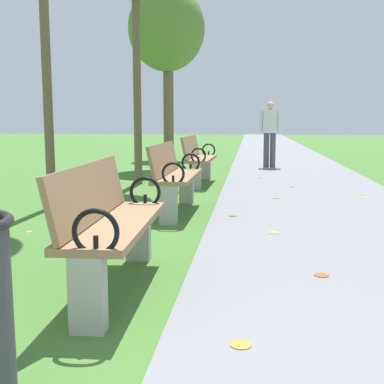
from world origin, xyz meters
name	(u,v)px	position (x,y,z in m)	size (l,w,h in m)	color
paved_walkway	(277,153)	(1.42, 18.00, 0.01)	(2.85, 44.00, 0.02)	slate
park_bench_2	(110,222)	(-0.50, 3.18, 0.49)	(0.52, 1.61, 0.90)	#93704C
park_bench_3	(174,175)	(-0.50, 6.16, 0.49)	(0.49, 1.61, 0.90)	#93704C
park_bench_4	(198,158)	(-0.50, 9.07, 0.49)	(0.52, 1.61, 0.90)	#93704C
tree_4	(166,29)	(-1.62, 12.27, 3.38)	(1.88, 1.88, 4.44)	brown
tree_5	(171,28)	(-2.05, 15.64, 4.02)	(1.49, 1.49, 4.89)	brown
pedestrian_walking	(270,131)	(0.94, 12.46, 0.93)	(0.53, 0.22, 1.62)	#4C4C56
scattered_leaves	(229,235)	(0.26, 4.87, 0.02)	(4.86, 14.09, 0.02)	gold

